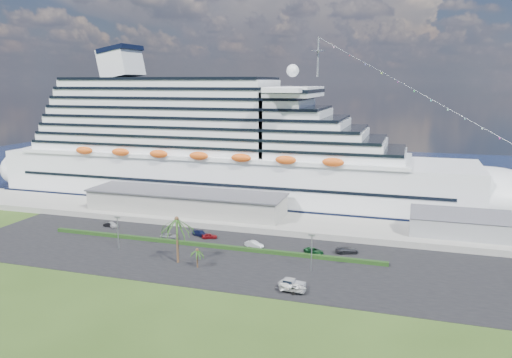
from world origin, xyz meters
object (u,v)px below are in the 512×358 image
(pickup_truck, at_px, (292,283))
(parked_car_3, at_px, (201,233))
(boat_trailer, at_px, (293,287))
(cruise_ship, at_px, (224,153))

(pickup_truck, bearing_deg, parked_car_3, 140.12)
(parked_car_3, xyz_separation_m, boat_trailer, (31.81, -28.11, 0.45))
(boat_trailer, bearing_deg, parked_car_3, 138.53)
(parked_car_3, bearing_deg, cruise_ship, 35.14)
(pickup_truck, height_order, boat_trailer, pickup_truck)
(pickup_truck, bearing_deg, boat_trailer, -72.20)
(cruise_ship, xyz_separation_m, boat_trailer, (40.31, -68.40, -15.37))
(boat_trailer, bearing_deg, pickup_truck, 107.80)
(cruise_ship, xyz_separation_m, pickup_truck, (39.64, -66.31, -15.56))
(pickup_truck, distance_m, boat_trailer, 2.21)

